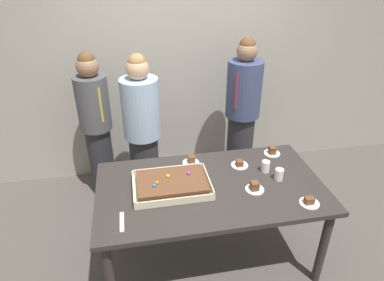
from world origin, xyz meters
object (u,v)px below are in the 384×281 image
(plated_slice_near_left, at_px, (272,152))
(cake_server_utensil, at_px, (122,222))
(person_green_shirt_behind, at_px, (142,132))
(person_serving_front, at_px, (242,114))
(plated_slice_far_left, at_px, (309,202))
(sheet_cake, at_px, (172,184))
(party_table, at_px, (210,194))
(drink_cup_middle, at_px, (266,166))
(plated_slice_near_right, at_px, (191,161))
(plated_slice_center_front, at_px, (255,187))
(drink_cup_nearest, at_px, (279,174))
(person_striped_tie_right, at_px, (96,125))
(plated_slice_far_right, at_px, (240,164))

(plated_slice_near_left, height_order, cake_server_utensil, plated_slice_near_left)
(plated_slice_near_left, relative_size, person_green_shirt_behind, 0.09)
(person_serving_front, bearing_deg, person_green_shirt_behind, -40.76)
(cake_server_utensil, bearing_deg, plated_slice_near_left, 25.78)
(plated_slice_far_left, xyz_separation_m, person_green_shirt_behind, (-1.16, 1.28, 0.04))
(person_serving_front, bearing_deg, sheet_cake, -0.01)
(party_table, height_order, person_serving_front, person_serving_front)
(drink_cup_middle, bearing_deg, plated_slice_near_left, 57.00)
(plated_slice_far_left, distance_m, drink_cup_middle, 0.50)
(plated_slice_near_right, bearing_deg, party_table, -75.25)
(plated_slice_center_front, relative_size, person_serving_front, 0.09)
(plated_slice_near_right, relative_size, drink_cup_nearest, 1.50)
(plated_slice_near_right, xyz_separation_m, person_striped_tie_right, (-0.86, 0.79, 0.04))
(plated_slice_far_left, bearing_deg, party_table, 152.03)
(drink_cup_middle, relative_size, person_serving_front, 0.06)
(plated_slice_far_right, distance_m, drink_cup_nearest, 0.36)
(cake_server_utensil, relative_size, person_striped_tie_right, 0.12)
(party_table, relative_size, person_striped_tie_right, 1.12)
(plated_slice_far_right, bearing_deg, person_striped_tie_right, 144.21)
(cake_server_utensil, relative_size, person_green_shirt_behind, 0.12)
(plated_slice_near_left, xyz_separation_m, plated_slice_center_front, (-0.35, -0.49, 0.00))
(plated_slice_near_left, height_order, drink_cup_middle, drink_cup_middle)
(cake_server_utensil, height_order, person_green_shirt_behind, person_green_shirt_behind)
(plated_slice_near_left, xyz_separation_m, person_green_shirt_behind, (-1.17, 0.55, 0.03))
(drink_cup_nearest, bearing_deg, person_striped_tie_right, 142.62)
(person_striped_tie_right, bearing_deg, person_serving_front, 57.21)
(sheet_cake, height_order, person_striped_tie_right, person_striped_tie_right)
(plated_slice_far_left, xyz_separation_m, drink_cup_middle, (-0.16, 0.47, 0.03))
(plated_slice_near_right, height_order, drink_cup_nearest, drink_cup_nearest)
(plated_slice_center_front, relative_size, drink_cup_nearest, 1.50)
(cake_server_utensil, bearing_deg, person_striped_tie_right, 99.58)
(party_table, distance_m, drink_cup_middle, 0.54)
(plated_slice_center_front, xyz_separation_m, person_striped_tie_right, (-1.28, 1.27, 0.04))
(sheet_cake, bearing_deg, plated_slice_center_front, -13.41)
(party_table, bearing_deg, person_striped_tie_right, 129.73)
(plated_slice_near_left, bearing_deg, plated_slice_center_front, -125.26)
(party_table, bearing_deg, plated_slice_center_front, -20.36)
(party_table, distance_m, person_serving_front, 1.24)
(person_green_shirt_behind, bearing_deg, plated_slice_center_front, 26.93)
(plated_slice_far_right, bearing_deg, cake_server_utensil, -152.65)
(plated_slice_far_right, height_order, drink_cup_middle, drink_cup_middle)
(sheet_cake, relative_size, plated_slice_center_front, 4.09)
(plated_slice_near_left, height_order, plated_slice_center_front, same)
(plated_slice_near_left, distance_m, cake_server_utensil, 1.54)
(person_striped_tie_right, bearing_deg, plated_slice_near_left, 34.66)
(party_table, bearing_deg, drink_cup_nearest, -1.95)
(drink_cup_nearest, height_order, person_green_shirt_behind, person_green_shirt_behind)
(plated_slice_near_right, height_order, person_green_shirt_behind, person_green_shirt_behind)
(plated_slice_near_right, distance_m, plated_slice_far_left, 1.05)
(sheet_cake, height_order, cake_server_utensil, sheet_cake)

